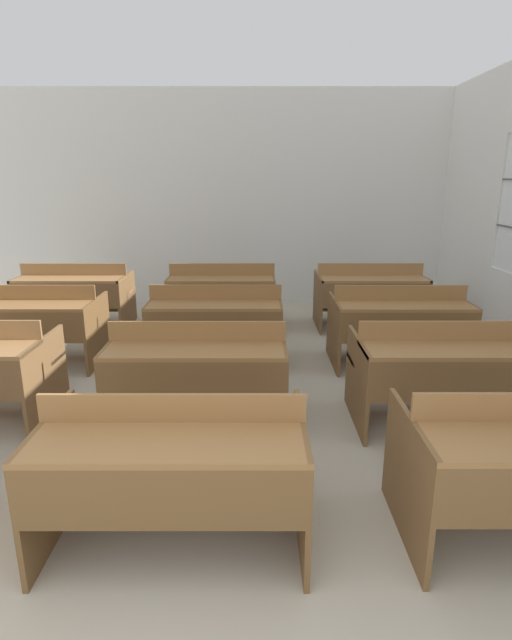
% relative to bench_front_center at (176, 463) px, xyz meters
% --- Properties ---
extents(wall_back, '(6.94, 0.06, 3.06)m').
position_rel_bench_front_center_xyz_m(wall_back, '(-0.25, 5.30, 1.07)').
color(wall_back, silver).
rests_on(wall_back, ground_plane).
extents(bench_front_center, '(1.31, 0.78, 0.82)m').
position_rel_bench_front_center_xyz_m(bench_front_center, '(0.00, 0.00, 0.00)').
color(bench_front_center, brown).
rests_on(bench_front_center, ground_plane).
extents(bench_second_center, '(1.31, 0.78, 0.82)m').
position_rel_bench_front_center_xyz_m(bench_second_center, '(-0.02, 1.29, 0.00)').
color(bench_second_center, brown).
rests_on(bench_second_center, ground_plane).
extents(bench_second_right, '(1.31, 0.78, 0.82)m').
position_rel_bench_front_center_xyz_m(bench_second_right, '(1.82, 1.30, 0.00)').
color(bench_second_right, brown).
rests_on(bench_second_right, ground_plane).
extents(bench_third_left, '(1.31, 0.78, 0.82)m').
position_rel_bench_front_center_xyz_m(bench_third_left, '(-1.84, 2.60, 0.00)').
color(bench_third_left, brown).
rests_on(bench_third_left, ground_plane).
extents(bench_third_center, '(1.31, 0.78, 0.82)m').
position_rel_bench_front_center_xyz_m(bench_third_center, '(0.01, 2.61, 0.00)').
color(bench_third_center, brown).
rests_on(bench_third_center, ground_plane).
extents(bench_third_right, '(1.31, 0.78, 0.82)m').
position_rel_bench_front_center_xyz_m(bench_third_right, '(1.84, 2.58, 0.00)').
color(bench_third_right, brown).
rests_on(bench_third_right, ground_plane).
extents(bench_back_left, '(1.31, 0.78, 0.82)m').
position_rel_bench_front_center_xyz_m(bench_back_left, '(-1.87, 3.91, 0.00)').
color(bench_back_left, brown).
rests_on(bench_back_left, ground_plane).
extents(bench_back_center, '(1.31, 0.78, 0.82)m').
position_rel_bench_front_center_xyz_m(bench_back_center, '(-0.01, 3.91, 0.00)').
color(bench_back_center, brown).
rests_on(bench_back_center, ground_plane).
extents(bench_back_right, '(1.31, 0.78, 0.82)m').
position_rel_bench_front_center_xyz_m(bench_back_right, '(1.84, 3.92, 0.00)').
color(bench_back_right, brown).
rests_on(bench_back_right, ground_plane).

